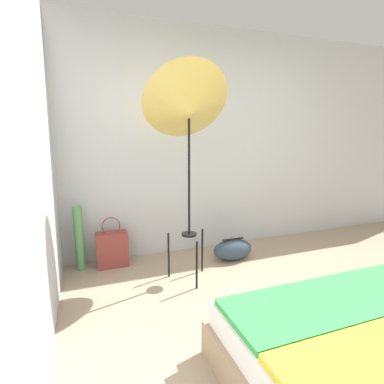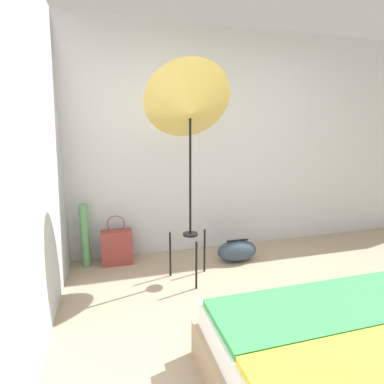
{
  "view_description": "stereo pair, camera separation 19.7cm",
  "coord_description": "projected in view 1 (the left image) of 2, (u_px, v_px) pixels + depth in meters",
  "views": [
    {
      "loc": [
        -1.4,
        -1.32,
        1.44
      ],
      "look_at": [
        -0.51,
        1.13,
        0.91
      ],
      "focal_mm": 28.0,
      "sensor_mm": 36.0,
      "label": 1
    },
    {
      "loc": [
        -1.21,
        -1.38,
        1.44
      ],
      "look_at": [
        -0.51,
        1.13,
        0.91
      ],
      "focal_mm": 28.0,
      "sensor_mm": 36.0,
      "label": 2
    }
  ],
  "objects": [
    {
      "name": "wall_side_left",
      "position": [
        36.0,
        151.0,
        2.06
      ],
      "size": [
        0.05,
        8.0,
        2.6
      ],
      "color": "#B7BCC1",
      "rests_on": "ground_plane"
    },
    {
      "name": "duffel_bag",
      "position": [
        233.0,
        249.0,
        3.39
      ],
      "size": [
        0.46,
        0.24,
        0.25
      ],
      "color": "#2D3D4C",
      "rests_on": "ground_plane"
    },
    {
      "name": "wall_back",
      "position": [
        206.0,
        143.0,
        3.58
      ],
      "size": [
        8.0,
        0.05,
        2.6
      ],
      "color": "#B7BCC1",
      "rests_on": "ground_plane"
    },
    {
      "name": "tote_bag",
      "position": [
        112.0,
        249.0,
        3.22
      ],
      "size": [
        0.33,
        0.16,
        0.55
      ],
      "color": "brown",
      "rests_on": "ground_plane"
    },
    {
      "name": "paper_roll",
      "position": [
        79.0,
        239.0,
        3.11
      ],
      "size": [
        0.09,
        0.09,
        0.68
      ],
      "color": "#56995B",
      "rests_on": "ground_plane"
    },
    {
      "name": "photo_umbrella",
      "position": [
        189.0,
        108.0,
        2.66
      ],
      "size": [
        0.81,
        0.65,
        2.04
      ],
      "color": "black",
      "rests_on": "ground_plane"
    },
    {
      "name": "ground_plane",
      "position": [
        323.0,
        354.0,
        1.97
      ],
      "size": [
        14.0,
        14.0,
        0.0
      ],
      "primitive_type": "plane",
      "color": "gray"
    }
  ]
}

